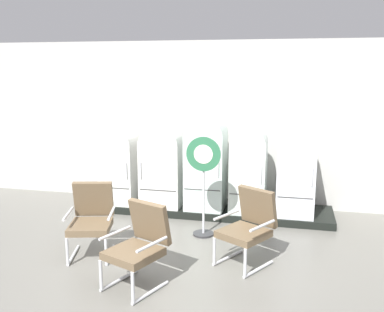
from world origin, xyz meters
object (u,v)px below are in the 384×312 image
armchair_left (92,217)px  refrigerator_4 (296,169)px  refrigerator_1 (163,163)px  refrigerator_3 (248,167)px  armchair_right (249,224)px  sign_stand (203,184)px  refrigerator_0 (120,163)px  refrigerator_2 (206,160)px  armchair_center (139,243)px

armchair_left → refrigerator_4: bearing=35.5°
refrigerator_1 → refrigerator_3: (1.50, -0.01, 0.01)m
armchair_right → sign_stand: bearing=133.8°
refrigerator_3 → refrigerator_1: bearing=179.7°
refrigerator_4 → armchair_left: (-2.71, -1.93, -0.38)m
armchair_right → refrigerator_3: bearing=96.1°
refrigerator_1 → refrigerator_4: 2.28m
refrigerator_0 → refrigerator_1: size_ratio=0.95×
armchair_left → armchair_right: 2.13m
refrigerator_0 → armchair_left: 2.01m
refrigerator_3 → sign_stand: 1.11m
refrigerator_3 → sign_stand: refrigerator_3 is taller
refrigerator_2 → refrigerator_4: size_ratio=1.09×
armchair_left → armchair_center: 1.17m
armchair_center → sign_stand: sign_stand is taller
refrigerator_3 → sign_stand: size_ratio=0.95×
refrigerator_1 → armchair_right: (1.69, -1.75, -0.36)m
refrigerator_0 → armchair_right: size_ratio=1.40×
refrigerator_2 → refrigerator_3: refrigerator_2 is taller
refrigerator_3 → armchair_right: size_ratio=1.48×
refrigerator_4 → armchair_left: refrigerator_4 is taller
refrigerator_0 → refrigerator_3: 2.30m
refrigerator_1 → sign_stand: bearing=-45.9°
refrigerator_0 → refrigerator_2: refrigerator_2 is taller
armchair_center → refrigerator_0: bearing=116.2°
refrigerator_1 → armchair_center: 2.71m
refrigerator_4 → armchair_center: (-1.78, -2.63, -0.38)m
armchair_left → sign_stand: sign_stand is taller
refrigerator_0 → sign_stand: size_ratio=0.90×
refrigerator_4 → refrigerator_1: bearing=179.7°
armchair_left → armchair_right: size_ratio=1.00×
refrigerator_4 → armchair_right: size_ratio=1.50×
armchair_left → armchair_center: bearing=-36.5°
refrigerator_2 → refrigerator_3: bearing=-0.4°
refrigerator_4 → sign_stand: size_ratio=0.96×
refrigerator_2 → armchair_left: bearing=-121.8°
armchair_left → sign_stand: bearing=36.2°
refrigerator_1 → armchair_left: bearing=-102.5°
refrigerator_1 → refrigerator_4: refrigerator_4 is taller
sign_stand → armchair_right: bearing=-46.2°
refrigerator_1 → refrigerator_3: bearing=-0.3°
armchair_left → sign_stand: 1.70m
refrigerator_3 → sign_stand: (-0.58, -0.95, -0.09)m
refrigerator_2 → sign_stand: bearing=-80.9°
refrigerator_2 → armchair_right: 2.02m
sign_stand → armchair_center: bearing=-104.0°
refrigerator_4 → armchair_center: refrigerator_4 is taller
armchair_right → armchair_center: same height
armchair_right → armchair_center: size_ratio=1.00×
refrigerator_0 → armchair_left: refrigerator_0 is taller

